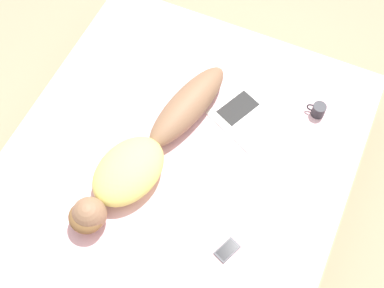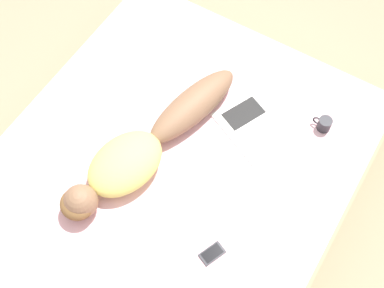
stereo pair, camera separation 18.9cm
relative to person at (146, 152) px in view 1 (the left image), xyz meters
name	(u,v)px [view 1 (the left image)]	position (x,y,z in m)	size (l,w,h in m)	color
ground_plane	(177,200)	(-0.16, -0.03, -0.59)	(12.00, 12.00, 0.00)	#9E8466
bed	(175,184)	(-0.16, -0.03, -0.34)	(1.99, 2.30, 0.50)	tan
person	(146,152)	(0.00, 0.00, 0.00)	(0.51, 1.32, 0.19)	brown
open_magazine	(250,119)	(-0.45, -0.49, -0.09)	(0.53, 0.49, 0.01)	white
coffee_mug	(318,110)	(-0.80, -0.70, -0.05)	(0.12, 0.08, 0.08)	#232328
cell_phone	(227,250)	(-0.63, 0.31, -0.08)	(0.12, 0.15, 0.01)	black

